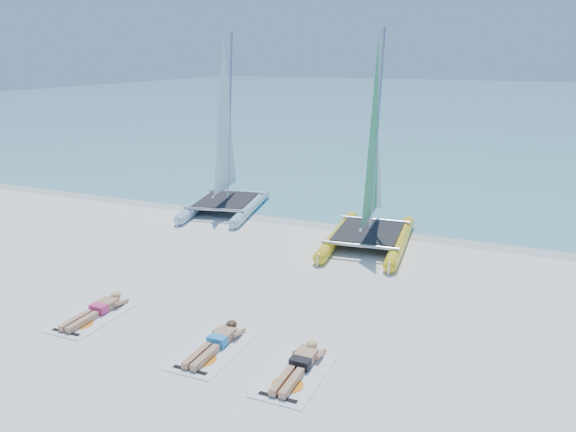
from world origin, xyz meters
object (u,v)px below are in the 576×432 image
Objects in this scene: catamaran_yellow at (374,175)px; towel_b at (211,351)px; towel_a at (92,318)px; sunbather_a at (97,309)px; sunbather_b at (216,342)px; towel_c at (295,375)px; catamaran_blue at (225,158)px; sunbather_c at (299,364)px.

catamaran_yellow is 8.16m from towel_b.
towel_a is 0.22m from sunbather_a.
sunbather_b is (3.13, -0.02, 0.11)m from towel_a.
sunbather_a is 0.93× the size of towel_c.
catamaran_blue is 10.25m from sunbather_b.
towel_b is at bearing -7.42° from sunbather_a.
sunbather_c is (6.56, -9.03, -1.81)m from catamaran_blue.
catamaran_yellow reaches higher than towel_b.
catamaran_yellow is at bearing 82.62° from towel_b.
sunbather_a is at bearing -90.94° from catamaran_blue.
catamaran_yellow is 8.72m from sunbather_a.
towel_b is 1.07× the size of sunbather_c.
towel_a is 1.07× the size of sunbather_b.
sunbather_a is 1.00× the size of sunbather_b.
towel_b is 1.81m from sunbather_c.
catamaran_blue is at bearing 118.14° from sunbather_b.
sunbather_a is at bearing 175.91° from sunbather_c.
catamaran_yellow is at bearing 82.43° from sunbather_b.
catamaran_yellow is 7.95m from sunbather_b.
towel_b is 1.00× the size of towel_c.
catamaran_yellow reaches higher than sunbather_b.
towel_c is (0.79, -7.97, -2.03)m from catamaran_yellow.
catamaran_blue is 3.74× the size of sunbather_c.
catamaran_blue is 9.22m from towel_a.
catamaran_yellow is at bearing 60.87° from sunbather_a.
towel_b is (3.13, -0.22, 0.00)m from towel_a.
sunbather_b is 1.00× the size of sunbather_c.
sunbather_a is 0.93× the size of towel_b.
sunbather_b reaches higher than towel_b.
catamaran_blue is 3.74× the size of sunbather_b.
catamaran_blue is 3.49× the size of towel_c.
sunbather_b is at bearing 175.64° from sunbather_c.
catamaran_blue is 1.00× the size of catamaran_yellow.
sunbather_a is 3.13m from sunbather_b.
sunbather_a is at bearing 172.58° from towel_b.
towel_a is 4.94m from towel_c.
sunbather_a is at bearing 90.00° from towel_a.
sunbather_b is (3.13, -0.22, 0.00)m from sunbather_a.
catamaran_yellow reaches higher than towel_a.
sunbather_a is (-4.14, -7.43, -1.92)m from catamaran_yellow.
sunbather_a is (0.00, 0.19, 0.11)m from towel_a.
sunbather_b is 1.84m from towel_c.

